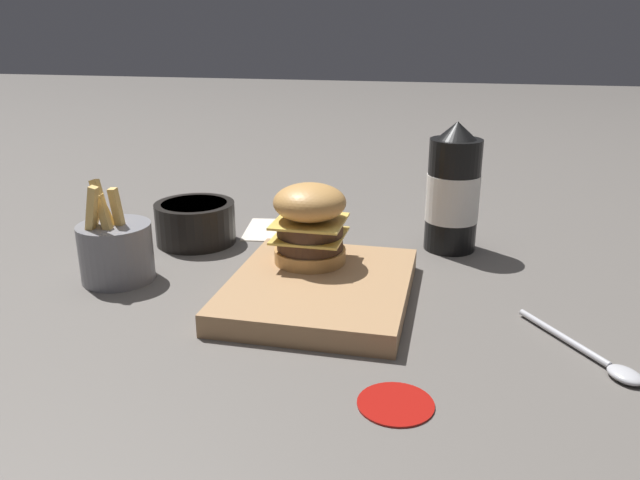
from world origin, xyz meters
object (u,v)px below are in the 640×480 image
object	(u,v)px
burger	(310,223)
spoon	(600,359)
serving_board	(320,288)
side_bowl	(195,222)
fries_basket	(116,250)
ketchup_bottle	(453,192)

from	to	relation	value
burger	spoon	xyz separation A→B (m)	(-0.15, -0.33, -0.08)
serving_board	spoon	bearing A→B (deg)	-106.55
burger	spoon	bearing A→B (deg)	-113.58
serving_board	side_bowl	xyz separation A→B (m)	(0.16, 0.24, 0.02)
burger	fries_basket	bearing A→B (deg)	101.87
serving_board	burger	xyz separation A→B (m)	(0.05, 0.03, 0.07)
spoon	fries_basket	bearing A→B (deg)	-134.31
ketchup_bottle	serving_board	bearing A→B (deg)	145.72
side_bowl	ketchup_bottle	bearing A→B (deg)	-81.56
fries_basket	side_bowl	bearing A→B (deg)	-14.28
burger	side_bowl	world-z (taller)	burger
spoon	burger	bearing A→B (deg)	-148.84
spoon	ketchup_bottle	bearing A→B (deg)	171.42
side_bowl	spoon	xyz separation A→B (m)	(-0.26, -0.54, -0.03)
serving_board	ketchup_bottle	xyz separation A→B (m)	(0.22, -0.15, 0.07)
burger	spoon	world-z (taller)	burger
burger	fries_basket	world-z (taller)	fries_basket
side_bowl	serving_board	bearing A→B (deg)	-124.95
ketchup_bottle	side_bowl	bearing A→B (deg)	98.44
burger	side_bowl	xyz separation A→B (m)	(0.11, 0.21, -0.05)
side_bowl	spoon	bearing A→B (deg)	-115.22
burger	serving_board	bearing A→B (deg)	-154.58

